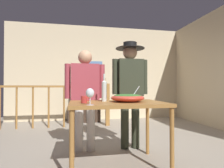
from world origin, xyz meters
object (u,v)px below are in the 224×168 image
object	(u,v)px
person_standing_left	(85,91)
person_standing_right	(130,84)
framed_picture	(95,67)
wine_glass	(90,93)
wine_bottle_clear	(104,90)
flat_screen_tv	(84,95)
serving_table	(117,109)
salad_bowl	(128,97)
stair_railing	(73,101)
tv_console	(84,113)
wine_bottle_amber	(104,91)
mug_red	(84,100)

from	to	relation	value
person_standing_left	person_standing_right	xyz separation A→B (m)	(0.73, 0.00, 0.11)
framed_picture	person_standing_left	distance (m)	2.87
person_standing_left	wine_glass	bearing A→B (deg)	89.77
wine_glass	wine_bottle_clear	size ratio (longest dim) A/B	0.49
flat_screen_tv	serving_table	distance (m)	3.12
salad_bowl	flat_screen_tv	bearing A→B (deg)	97.50
flat_screen_tv	serving_table	bearing A→B (deg)	-84.97
person_standing_left	salad_bowl	bearing A→B (deg)	126.46
person_standing_left	stair_railing	bearing A→B (deg)	-83.70
stair_railing	wine_glass	xyz separation A→B (m)	(0.22, -2.81, 0.29)
framed_picture	tv_console	world-z (taller)	framed_picture
wine_bottle_clear	wine_bottle_amber	bearing A→B (deg)	80.14
salad_bowl	framed_picture	bearing A→B (deg)	91.21
salad_bowl	person_standing_right	size ratio (longest dim) A/B	0.24
stair_railing	person_standing_right	world-z (taller)	person_standing_right
stair_railing	wine_glass	distance (m)	2.84
tv_console	salad_bowl	bearing A→B (deg)	-82.57
stair_railing	wine_bottle_clear	size ratio (longest dim) A/B	7.35
wine_glass	serving_table	bearing A→B (deg)	41.99
stair_railing	salad_bowl	xyz separation A→B (m)	(0.72, -2.49, 0.22)
wine_bottle_clear	person_standing_right	distance (m)	0.74
stair_railing	framed_picture	bearing A→B (deg)	55.42
wine_glass	wine_bottle_clear	bearing A→B (deg)	64.79
wine_bottle_clear	mug_red	bearing A→B (deg)	-141.75
stair_railing	mug_red	world-z (taller)	stair_railing
flat_screen_tv	mug_red	distance (m)	3.18
salad_bowl	person_standing_left	size ratio (longest dim) A/B	0.27
wine_glass	salad_bowl	bearing A→B (deg)	33.08
flat_screen_tv	wine_bottle_clear	distance (m)	2.98
person_standing_right	wine_bottle_clear	bearing A→B (deg)	46.50
serving_table	salad_bowl	xyz separation A→B (m)	(0.14, -0.00, 0.14)
wine_bottle_amber	wine_bottle_clear	world-z (taller)	wine_bottle_clear
wine_glass	person_standing_left	size ratio (longest dim) A/B	0.11
flat_screen_tv	wine_glass	xyz separation A→B (m)	(-0.09, -3.43, 0.17)
framed_picture	stair_railing	bearing A→B (deg)	-124.58
tv_console	mug_red	world-z (taller)	mug_red
stair_railing	person_standing_right	size ratio (longest dim) A/B	1.53
wine_bottle_amber	wine_bottle_clear	distance (m)	0.16
salad_bowl	wine_glass	xyz separation A→B (m)	(-0.50, -0.32, 0.06)
stair_railing	flat_screen_tv	distance (m)	0.70
mug_red	salad_bowl	bearing A→B (deg)	7.30
wine_bottle_amber	flat_screen_tv	bearing A→B (deg)	93.21
salad_bowl	person_standing_left	xyz separation A→B (m)	(-0.50, 0.67, 0.07)
tv_console	person_standing_left	world-z (taller)	person_standing_left
tv_console	serving_table	size ratio (longest dim) A/B	0.77
flat_screen_tv	person_standing_right	distance (m)	2.54
tv_console	serving_table	xyz separation A→B (m)	(0.27, -3.14, 0.48)
framed_picture	wine_bottle_clear	size ratio (longest dim) A/B	1.26
tv_console	flat_screen_tv	world-z (taller)	flat_screen_tv
salad_bowl	person_standing_left	world-z (taller)	person_standing_left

